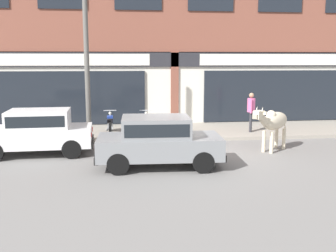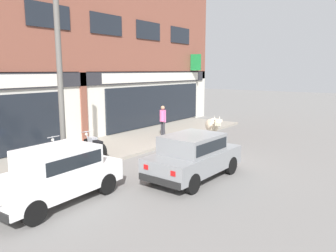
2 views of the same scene
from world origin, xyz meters
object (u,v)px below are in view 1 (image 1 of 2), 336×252
(utility_pole, at_px, (87,57))
(car_1, at_px, (158,139))
(cow, at_px, (273,122))
(motorcycle_1, at_px, (143,124))
(motorcycle_0, at_px, (110,124))
(car_0, at_px, (38,130))
(pedestrian, at_px, (251,108))

(utility_pole, bearing_deg, car_1, -58.66)
(cow, relative_size, motorcycle_1, 0.99)
(cow, distance_m, motorcycle_1, 5.19)
(cow, distance_m, utility_pole, 6.94)
(cow, relative_size, motorcycle_0, 0.98)
(car_0, xyz_separation_m, car_1, (3.72, -1.96, 0.00))
(motorcycle_1, bearing_deg, motorcycle_0, 173.52)
(cow, bearing_deg, motorcycle_0, 150.04)
(car_0, relative_size, motorcycle_1, 2.05)
(car_0, bearing_deg, utility_pole, 48.63)
(pedestrian, bearing_deg, car_0, -162.73)
(cow, height_order, car_1, cow)
(pedestrian, bearing_deg, motorcycle_1, 178.54)
(motorcycle_0, bearing_deg, motorcycle_1, -6.48)
(car_1, bearing_deg, pedestrian, 46.29)
(motorcycle_0, distance_m, utility_pole, 2.92)
(car_0, height_order, motorcycle_1, car_0)
(utility_pole, bearing_deg, motorcycle_1, 23.21)
(motorcycle_1, bearing_deg, car_0, -144.03)
(motorcycle_0, relative_size, utility_pole, 0.30)
(car_1, distance_m, utility_pole, 4.87)
(cow, relative_size, utility_pole, 0.29)
(cow, height_order, utility_pole, utility_pole)
(cow, bearing_deg, car_1, -159.32)
(cow, height_order, motorcycle_0, cow)
(car_0, bearing_deg, car_1, -27.71)
(cow, bearing_deg, motorcycle_1, 144.16)
(car_0, xyz_separation_m, utility_pole, (1.50, 1.70, 2.33))
(pedestrian, bearing_deg, motorcycle_0, 177.38)
(car_0, relative_size, pedestrian, 2.29)
(pedestrian, bearing_deg, utility_pole, -173.17)
(car_1, height_order, utility_pole, utility_pole)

